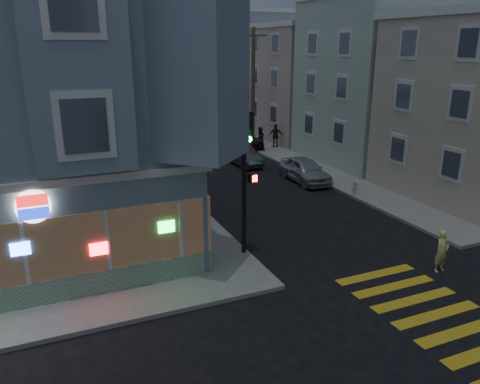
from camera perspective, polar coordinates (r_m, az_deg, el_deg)
ground at (r=13.54m, az=-1.94°, el=-18.09°), size 120.00×120.00×0.00m
sidewalk_ne at (r=43.53m, az=15.45°, el=6.59°), size 24.00×42.00×0.15m
row_house_b at (r=35.31m, az=18.78°, el=12.62°), size 12.00×8.60×10.50m
row_house_c at (r=42.48m, az=10.46°, el=12.91°), size 12.00×8.60×9.00m
row_house_d at (r=50.16m, az=4.65°, el=14.66°), size 12.00×8.60×10.50m
utility_pole at (r=37.93m, az=1.60°, el=12.88°), size 2.20×0.30×9.00m
street_tree_near at (r=43.57m, az=-1.57°, el=12.35°), size 3.00×3.00×5.30m
street_tree_far at (r=51.05m, az=-5.02°, el=13.06°), size 3.00×3.00×5.30m
running_child at (r=18.44m, az=23.40°, el=-6.61°), size 0.61×0.42×1.59m
pedestrian_a at (r=35.66m, az=2.41°, el=6.49°), size 0.89×0.70×1.81m
pedestrian_b at (r=36.97m, az=4.38°, el=6.86°), size 1.15×0.82×1.82m
parked_car_a at (r=28.23m, az=7.93°, el=2.69°), size 1.86×4.32×1.45m
parked_car_b at (r=31.95m, az=0.40°, el=4.41°), size 1.47×3.83×1.25m
parked_car_c at (r=37.41m, az=0.12°, el=6.47°), size 2.34×4.92×1.38m
parked_car_d at (r=42.16m, az=-2.73°, el=7.67°), size 2.33×4.80×1.32m
traffic_signal at (r=17.06m, az=0.75°, el=3.95°), size 0.68×0.62×5.51m
fire_hydrant at (r=25.89m, az=13.92°, el=0.62°), size 0.46×0.27×0.80m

